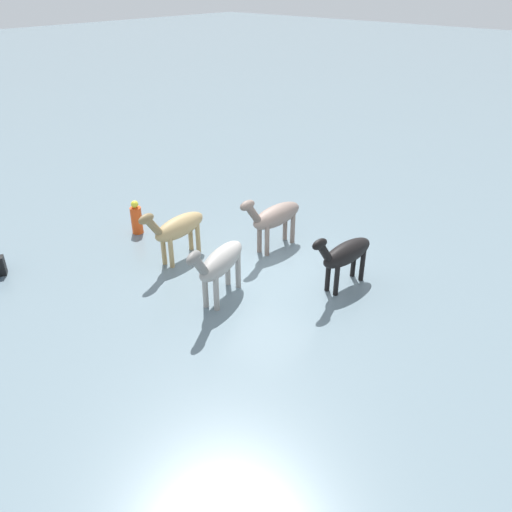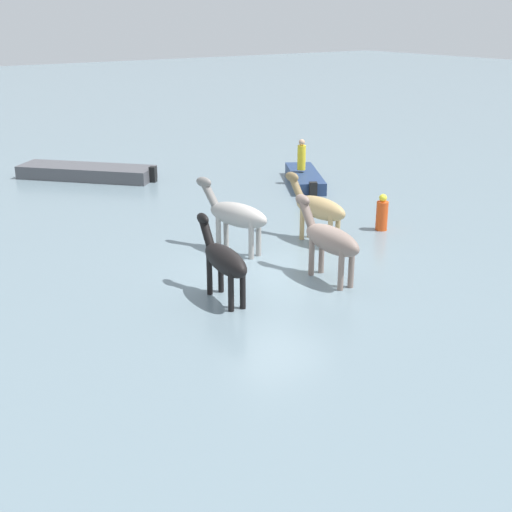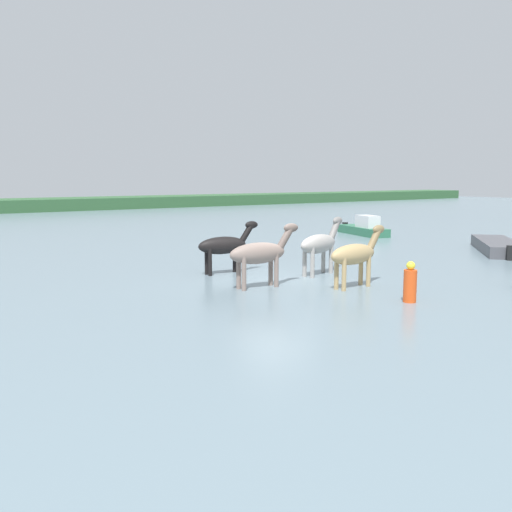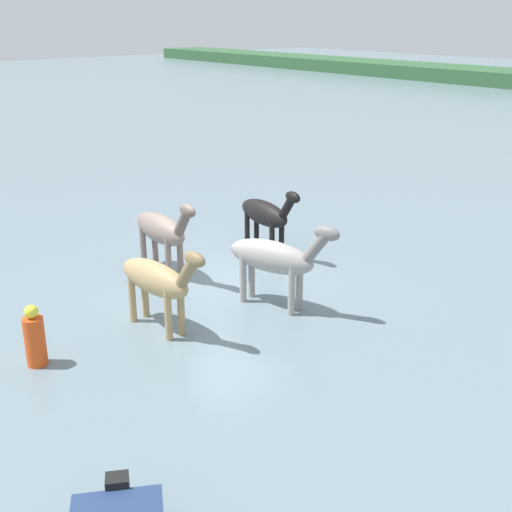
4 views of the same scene
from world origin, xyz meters
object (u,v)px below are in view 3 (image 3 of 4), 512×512
horse_dun_straggler (260,253)px  boat_tender_starboard (497,248)px  horse_mid_herd (355,254)px  buoy_channel_marker (410,284)px  boat_skiff_near (364,230)px  horse_lead (225,245)px  horse_gray_outer (320,244)px

horse_dun_straggler → boat_tender_starboard: bearing=5.9°
horse_mid_herd → buoy_channel_marker: size_ratio=2.15×
horse_mid_herd → buoy_channel_marker: 2.45m
boat_skiff_near → buoy_channel_marker: (-12.11, -13.79, 0.20)m
horse_mid_herd → boat_skiff_near: 16.49m
horse_lead → horse_mid_herd: horse_mid_herd is taller
horse_gray_outer → boat_skiff_near: size_ratio=0.58×
horse_gray_outer → horse_dun_straggler: 3.17m
horse_gray_outer → horse_lead: (-2.64, 2.06, -0.08)m
horse_dun_straggler → horse_mid_herd: size_ratio=1.03×
horse_lead → boat_skiff_near: bearing=32.1°
horse_dun_straggler → boat_skiff_near: size_ratio=0.57×
horse_gray_outer → buoy_channel_marker: 4.91m
horse_lead → boat_skiff_near: size_ratio=0.54×
buoy_channel_marker → horse_gray_outer: bearing=79.6°
horse_gray_outer → horse_mid_herd: (-0.66, -2.41, -0.05)m
horse_lead → boat_skiff_near: 15.52m
horse_gray_outer → boat_tender_starboard: horse_gray_outer is taller
horse_lead → buoy_channel_marker: horse_lead is taller
horse_lead → boat_skiff_near: horse_lead is taller
horse_gray_outer → horse_dun_straggler: horse_gray_outer is taller
horse_mid_herd → boat_skiff_near: size_ratio=0.56×
boat_tender_starboard → buoy_channel_marker: buoy_channel_marker is taller
horse_lead → buoy_channel_marker: bearing=-70.1°
boat_skiff_near → horse_dun_straggler: bearing=-41.3°
horse_mid_herd → boat_tender_starboard: bearing=7.1°
boat_skiff_near → boat_tender_starboard: boat_skiff_near is taller
horse_gray_outer → horse_lead: horse_gray_outer is taller
horse_dun_straggler → horse_mid_herd: 2.94m
horse_dun_straggler → horse_gray_outer: bearing=16.3°
horse_dun_straggler → boat_skiff_near: bearing=36.8°
horse_dun_straggler → buoy_channel_marker: 4.64m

